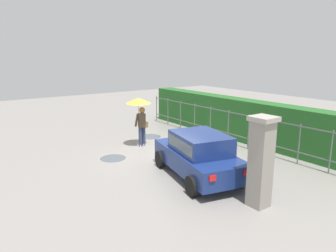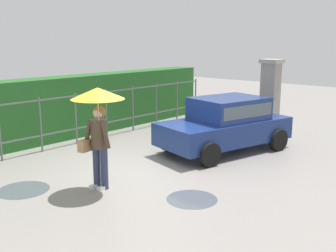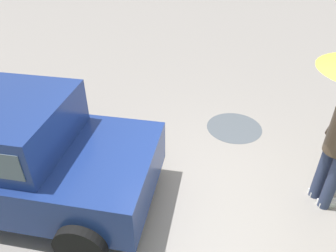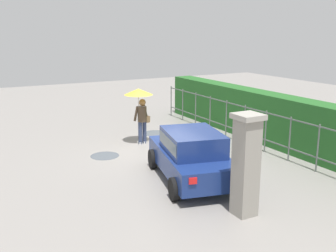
{
  "view_description": "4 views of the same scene",
  "coord_description": "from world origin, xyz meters",
  "views": [
    {
      "loc": [
        9.75,
        -6.96,
        3.94
      ],
      "look_at": [
        0.23,
        -0.06,
        1.21
      ],
      "focal_mm": 33.41,
      "sensor_mm": 36.0,
      "label": 1
    },
    {
      "loc": [
        -6.53,
        -6.37,
        3.01
      ],
      "look_at": [
        0.09,
        -0.58,
        1.11
      ],
      "focal_mm": 42.75,
      "sensor_mm": 36.0,
      "label": 2
    },
    {
      "loc": [
        0.65,
        2.81,
        3.34
      ],
      "look_at": [
        0.5,
        -0.36,
        1.17
      ],
      "focal_mm": 34.71,
      "sensor_mm": 36.0,
      "label": 3
    },
    {
      "loc": [
        11.66,
        -6.18,
        4.23
      ],
      "look_at": [
        0.8,
        -0.33,
        1.21
      ],
      "focal_mm": 42.19,
      "sensor_mm": 36.0,
      "label": 4
    }
  ],
  "objects": [
    {
      "name": "ground_plane",
      "position": [
        0.0,
        0.0,
        0.0
      ],
      "size": [
        40.0,
        40.0,
        0.0
      ],
      "primitive_type": "plane",
      "color": "gray"
    },
    {
      "name": "puddle_near",
      "position": [
        -0.78,
        -1.95,
        0.0
      ],
      "size": [
        0.99,
        0.99,
        0.0
      ],
      "primitive_type": "cylinder",
      "color": "#4C545B",
      "rests_on": "ground"
    },
    {
      "name": "pedestrian",
      "position": [
        -1.61,
        -0.22,
        1.61
      ],
      "size": [
        1.06,
        1.06,
        2.11
      ],
      "rotation": [
        0.0,
        0.0,
        -2.94
      ],
      "color": "#2D3856",
      "rests_on": "ground"
    },
    {
      "name": "puddle_far",
      "position": [
        -2.68,
        0.95,
        0.0
      ],
      "size": [
        1.06,
        1.06,
        0.0
      ],
      "primitive_type": "cylinder",
      "color": "#4C545B",
      "rests_on": "ground"
    },
    {
      "name": "hedge_row",
      "position": [
        0.31,
        4.16,
        0.95
      ],
      "size": [
        12.52,
        0.9,
        1.9
      ],
      "primitive_type": "cube",
      "color": "#235B23",
      "rests_on": "ground"
    },
    {
      "name": "fence_section",
      "position": [
        0.31,
        3.21,
        0.82
      ],
      "size": [
        11.57,
        0.05,
        1.5
      ],
      "color": "#59605B",
      "rests_on": "ground"
    },
    {
      "name": "gate_pillar",
      "position": [
        4.99,
        -0.56,
        1.24
      ],
      "size": [
        0.6,
        0.6,
        2.42
      ],
      "color": "gray",
      "rests_on": "ground"
    },
    {
      "name": "car",
      "position": [
        2.56,
        -0.52,
        0.8
      ],
      "size": [
        3.98,
        2.53,
        1.48
      ],
      "rotation": [
        0.0,
        0.0,
        2.91
      ],
      "color": "navy",
      "rests_on": "ground"
    }
  ]
}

